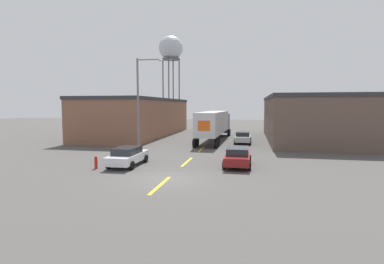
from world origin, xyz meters
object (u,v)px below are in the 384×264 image
Objects in this scene: street_lamp at (141,98)px; fire_hydrant at (96,162)px; semi_truck at (215,123)px; parked_car_right_far at (243,137)px; water_tower at (171,49)px; parked_car_left_near at (128,156)px; parked_car_right_near at (238,156)px.

fire_hydrant is at bearing -88.92° from street_lamp.
parked_car_right_far is at bearing -29.29° from semi_truck.
street_lamp is at bearing -78.91° from water_tower.
semi_truck reaches higher than parked_car_left_near.
semi_truck is at bearing 75.59° from parked_car_left_near.
semi_truck is at bearing 55.84° from street_lamp.
water_tower is (-14.75, 32.82, 15.77)m from semi_truck.
parked_car_left_near is (-4.49, -17.50, -1.55)m from semi_truck.
street_lamp is at bearing -122.65° from semi_truck.
parked_car_right_near is 1.00× the size of parked_car_left_near.
fire_hydrant is at bearing -163.40° from parked_car_right_near.
street_lamp is at bearing 146.97° from parked_car_right_near.
water_tower is at bearing 117.71° from parked_car_right_far.
water_tower is at bearing 101.52° from parked_car_left_near.
parked_car_right_near is at bearing 16.60° from fire_hydrant.
parked_car_left_near is (-8.12, -1.44, 0.00)m from parked_car_right_near.
parked_car_right_far is 19.54m from fire_hydrant.
parked_car_right_far is 43.14m from water_tower.
parked_car_right_near is 8.25m from parked_car_left_near.
fire_hydrant is at bearing -139.58° from parked_car_left_near.
water_tower is at bearing 115.71° from semi_truck.
parked_car_right_near is at bearing 10.04° from parked_car_left_near.
parked_car_right_far is 0.21× the size of water_tower.
water_tower reaches higher than semi_truck.
parked_car_right_near is 0.49× the size of street_lamp.
fire_hydrant is at bearing -106.74° from semi_truck.
street_lamp is at bearing -143.93° from parked_car_right_far.
street_lamp reaches higher than parked_car_left_near.
street_lamp is (-1.96, 7.99, 4.57)m from parked_car_left_near.
water_tower is (-18.37, 48.88, 17.33)m from parked_car_right_near.
parked_car_right_far is at bearing -62.29° from water_tower.
semi_truck is 18.13m from parked_car_left_near.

